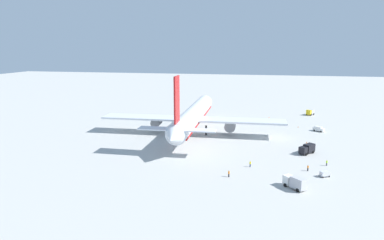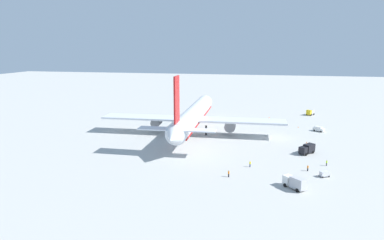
# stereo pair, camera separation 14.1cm
# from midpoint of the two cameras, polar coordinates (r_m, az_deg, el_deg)

# --- Properties ---
(ground_plane) EXTENTS (600.00, 600.00, 0.00)m
(ground_plane) POSITION_cam_midpoint_polar(r_m,az_deg,el_deg) (137.80, 0.24, -2.04)
(ground_plane) COLOR #B2B2AD
(airliner) EXTENTS (77.02, 70.75, 24.72)m
(airliner) POSITION_cam_midpoint_polar(r_m,az_deg,el_deg) (135.03, 0.17, 0.68)
(airliner) COLOR silver
(airliner) RESTS_ON ground
(service_truck_0) EXTENTS (5.54, 5.57, 3.08)m
(service_truck_0) POSITION_cam_midpoint_polar(r_m,az_deg,el_deg) (87.35, 16.50, -9.74)
(service_truck_0) COLOR white
(service_truck_0) RESTS_ON ground
(service_truck_1) EXTENTS (6.02, 5.49, 2.96)m
(service_truck_1) POSITION_cam_midpoint_polar(r_m,az_deg,el_deg) (116.20, 18.35, -4.49)
(service_truck_1) COLOR black
(service_truck_1) RESTS_ON ground
(service_truck_2) EXTENTS (5.08, 4.41, 2.76)m
(service_truck_2) POSITION_cam_midpoint_polar(r_m,az_deg,el_deg) (182.20, 18.81, 1.24)
(service_truck_2) COLOR yellow
(service_truck_2) RESTS_ON ground
(service_van) EXTENTS (4.03, 4.61, 1.97)m
(service_van) POSITION_cam_midpoint_polar(r_m,az_deg,el_deg) (148.11, 20.03, -1.37)
(service_van) COLOR white
(service_van) RESTS_ON ground
(baggage_cart_0) EXTENTS (2.55, 3.15, 1.49)m
(baggage_cart_0) POSITION_cam_midpoint_polar(r_m,az_deg,el_deg) (97.77, 20.86, -8.24)
(baggage_cart_0) COLOR gray
(baggage_cart_0) RESTS_ON ground
(ground_worker_0) EXTENTS (0.52, 0.52, 1.77)m
(ground_worker_0) POSITION_cam_midpoint_polar(r_m,az_deg,el_deg) (91.79, 6.02, -8.75)
(ground_worker_0) COLOR black
(ground_worker_0) RESTS_ON ground
(ground_worker_1) EXTENTS (0.47, 0.47, 1.70)m
(ground_worker_1) POSITION_cam_midpoint_polar(r_m,az_deg,el_deg) (106.66, 21.20, -6.56)
(ground_worker_1) COLOR #3F3F47
(ground_worker_1) RESTS_ON ground
(ground_worker_2) EXTENTS (0.53, 0.53, 1.77)m
(ground_worker_2) POSITION_cam_midpoint_polar(r_m,az_deg,el_deg) (99.94, 9.49, -7.11)
(ground_worker_2) COLOR navy
(ground_worker_2) RESTS_ON ground
(ground_worker_3) EXTENTS (0.57, 0.57, 1.66)m
(ground_worker_3) POSITION_cam_midpoint_polar(r_m,az_deg,el_deg) (100.63, 18.44, -7.47)
(ground_worker_3) COLOR black
(ground_worker_3) RESTS_ON ground
(traffic_cone_0) EXTENTS (0.36, 0.36, 0.55)m
(traffic_cone_0) POSITION_cam_midpoint_polar(r_m,az_deg,el_deg) (129.09, 18.28, -3.49)
(traffic_cone_0) COLOR orange
(traffic_cone_0) RESTS_ON ground
(traffic_cone_1) EXTENTS (0.36, 0.36, 0.55)m
(traffic_cone_1) POSITION_cam_midpoint_polar(r_m,az_deg,el_deg) (152.48, 16.98, -1.10)
(traffic_cone_1) COLOR orange
(traffic_cone_1) RESTS_ON ground
(traffic_cone_2) EXTENTS (0.36, 0.36, 0.55)m
(traffic_cone_2) POSITION_cam_midpoint_polar(r_m,az_deg,el_deg) (169.49, 12.50, 0.41)
(traffic_cone_2) COLOR orange
(traffic_cone_2) RESTS_ON ground
(traffic_cone_3) EXTENTS (0.36, 0.36, 0.55)m
(traffic_cone_3) POSITION_cam_midpoint_polar(r_m,az_deg,el_deg) (94.92, 16.13, -8.86)
(traffic_cone_3) COLOR orange
(traffic_cone_3) RESTS_ON ground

